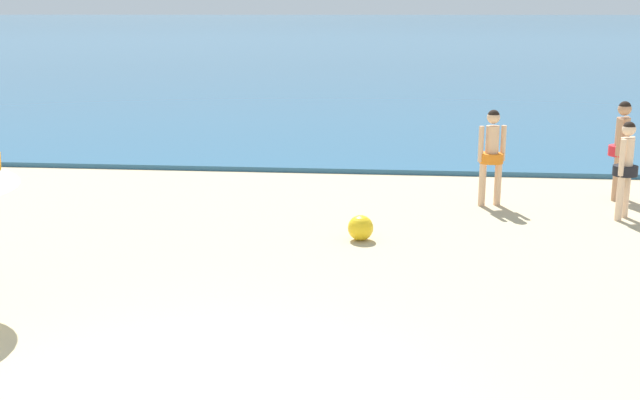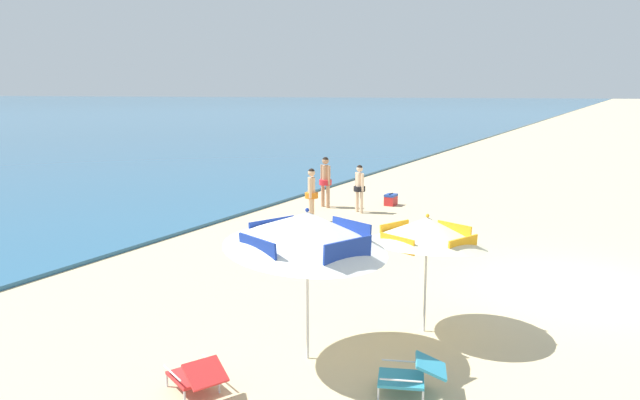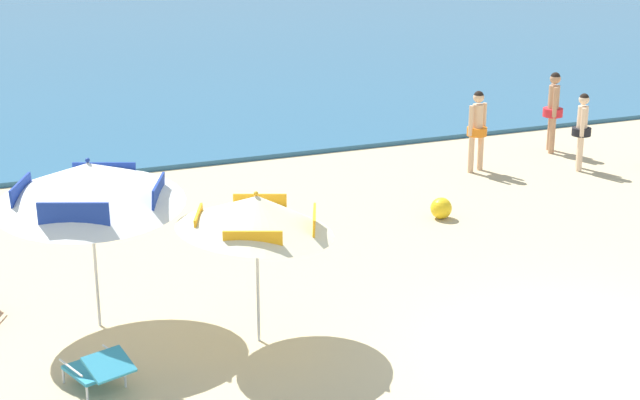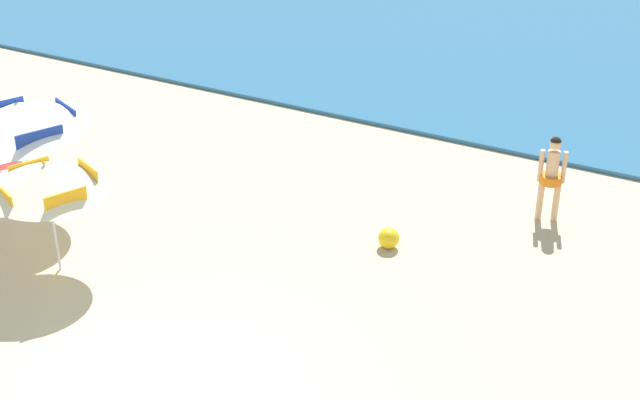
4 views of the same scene
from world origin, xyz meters
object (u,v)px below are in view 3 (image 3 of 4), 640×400
(person_standing_near_shore, at_px, (477,125))
(beach_ball, at_px, (441,208))
(beach_umbrella_striped_main, at_px, (89,183))
(beach_umbrella_striped_second, at_px, (256,213))
(lounge_chair_under_umbrella, at_px, (99,368))
(person_standing_beside, at_px, (553,106))
(person_wading_in, at_px, (582,126))

(person_standing_near_shore, xyz_separation_m, beach_ball, (-2.11, -2.35, -0.77))
(beach_umbrella_striped_main, relative_size, beach_umbrella_striped_second, 1.25)
(beach_ball, bearing_deg, beach_umbrella_striped_second, -143.57)
(lounge_chair_under_umbrella, xyz_separation_m, person_standing_near_shore, (8.75, 6.18, 0.69))
(person_standing_near_shore, bearing_deg, person_standing_beside, 16.85)
(person_wading_in, height_order, beach_ball, person_wading_in)
(beach_umbrella_striped_second, bearing_deg, beach_umbrella_striped_main, 145.60)
(person_standing_near_shore, height_order, person_wading_in, person_standing_near_shore)
(person_standing_beside, xyz_separation_m, person_wading_in, (-0.30, -1.41, -0.10))
(beach_umbrella_striped_main, bearing_deg, beach_umbrella_striped_second, -34.40)
(person_standing_beside, height_order, person_wading_in, person_standing_beside)
(beach_umbrella_striped_second, distance_m, beach_ball, 5.83)
(beach_umbrella_striped_second, bearing_deg, person_standing_beside, 35.50)
(beach_umbrella_striped_second, height_order, person_standing_near_shore, beach_umbrella_striped_second)
(beach_ball, bearing_deg, person_standing_beside, 34.52)
(person_standing_near_shore, relative_size, beach_ball, 4.42)
(person_wading_in, bearing_deg, person_standing_near_shore, 160.86)
(lounge_chair_under_umbrella, distance_m, person_standing_near_shore, 10.73)
(person_wading_in, bearing_deg, lounge_chair_under_umbrella, -153.05)
(beach_umbrella_striped_second, height_order, person_wading_in, beach_umbrella_striped_second)
(beach_umbrella_striped_second, height_order, person_standing_beside, beach_umbrella_striped_second)
(beach_umbrella_striped_main, bearing_deg, person_standing_near_shore, 27.86)
(person_standing_near_shore, bearing_deg, beach_ball, -131.97)
(beach_umbrella_striped_main, xyz_separation_m, person_standing_near_shore, (8.44, 4.46, -1.01))
(person_standing_near_shore, xyz_separation_m, person_standing_beside, (2.33, 0.71, 0.05))
(lounge_chair_under_umbrella, relative_size, person_wading_in, 0.63)
(beach_umbrella_striped_second, xyz_separation_m, lounge_chair_under_umbrella, (-2.11, -0.49, -1.44))
(beach_umbrella_striped_main, relative_size, beach_ball, 7.80)
(person_standing_near_shore, bearing_deg, lounge_chair_under_umbrella, -144.73)
(beach_umbrella_striped_main, distance_m, person_standing_near_shore, 9.59)
(person_standing_beside, bearing_deg, person_standing_near_shore, -163.15)
(lounge_chair_under_umbrella, xyz_separation_m, beach_ball, (6.63, 3.83, -0.09))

